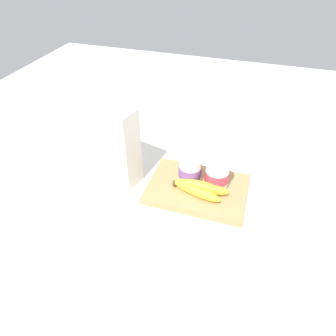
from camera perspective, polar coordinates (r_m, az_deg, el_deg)
name	(u,v)px	position (r m, az deg, el deg)	size (l,w,h in m)	color
ground_plane	(197,191)	(0.95, 5.49, -4.42)	(2.40, 2.40, 0.00)	silver
cutting_board	(197,189)	(0.95, 5.53, -3.95)	(0.30, 0.21, 0.02)	tan
cereal_box	(112,144)	(0.94, -10.55, 4.42)	(0.17, 0.07, 0.26)	white
yogurt_cup_front	(190,170)	(0.93, 4.18, -0.39)	(0.07, 0.07, 0.09)	white
yogurt_cup_back	(217,175)	(0.92, 9.18, -1.28)	(0.08, 0.08, 0.09)	white
banana_bunch	(199,189)	(0.91, 5.89, -3.89)	(0.17, 0.07, 0.04)	yellow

